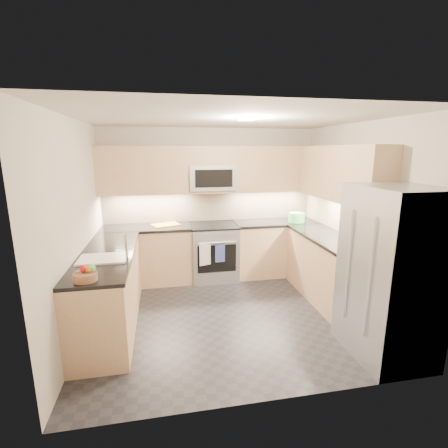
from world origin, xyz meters
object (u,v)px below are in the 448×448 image
microwave (212,177)px  cutting_board (166,225)px  utensil_bowl (297,217)px  fruit_basket (85,277)px  gas_range (214,252)px  refrigerator (390,274)px

microwave → cutting_board: bearing=-177.6°
utensil_bowl → fruit_basket: (-2.98, -2.03, -0.04)m
gas_range → utensil_bowl: size_ratio=3.34×
gas_range → fruit_basket: bearing=-126.2°
fruit_basket → utensil_bowl: bearing=34.3°
cutting_board → gas_range: bearing=-6.8°
fruit_basket → cutting_board: bearing=70.7°
gas_range → fruit_basket: 2.69m
utensil_bowl → microwave: bearing=171.2°
refrigerator → fruit_basket: refrigerator is taller
utensil_bowl → fruit_basket: bearing=-145.7°
refrigerator → fruit_basket: (-3.01, 0.30, 0.08)m
refrigerator → fruit_basket: 3.02m
gas_range → utensil_bowl: bearing=-3.8°
microwave → fruit_basket: (-1.56, -2.25, -0.72)m
cutting_board → fruit_basket: size_ratio=1.94×
utensil_bowl → cutting_board: 2.21m
utensil_bowl → cutting_board: bearing=175.1°
utensil_bowl → fruit_basket: 3.60m
fruit_basket → gas_range: bearing=53.8°
cutting_board → fruit_basket: 2.35m
refrigerator → cutting_board: refrigerator is taller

